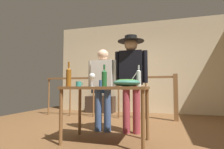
{
  "coord_description": "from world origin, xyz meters",
  "views": [
    {
      "loc": [
        0.77,
        -3.14,
        0.82
      ],
      "look_at": [
        -0.07,
        -0.26,
        1.02
      ],
      "focal_mm": 29.01,
      "sensor_mm": 36.0,
      "label": 1
    }
  ],
  "objects_px": {
    "wine_bottle_green": "(104,78)",
    "person_standing_left": "(103,83)",
    "serving_table": "(106,93)",
    "mug_blue": "(101,83)",
    "framed_picture": "(132,64)",
    "person_standing_right": "(131,74)",
    "wine_bottle_clear": "(139,77)",
    "wine_glass": "(92,77)",
    "mug_teal": "(79,84)",
    "salad_bowl": "(127,82)",
    "stair_railing": "(126,90)",
    "tv_console": "(100,104)",
    "wine_bottle_amber": "(69,76)",
    "flat_screen_tv": "(100,88)"
  },
  "relations": [
    {
      "from": "wine_bottle_amber",
      "to": "serving_table",
      "type": "bearing_deg",
      "value": 24.17
    },
    {
      "from": "person_standing_left",
      "to": "tv_console",
      "type": "bearing_deg",
      "value": -67.07
    },
    {
      "from": "wine_bottle_green",
      "to": "person_standing_left",
      "type": "xyz_separation_m",
      "value": [
        -0.23,
        0.6,
        -0.07
      ]
    },
    {
      "from": "serving_table",
      "to": "mug_teal",
      "type": "height_order",
      "value": "mug_teal"
    },
    {
      "from": "framed_picture",
      "to": "wine_glass",
      "type": "bearing_deg",
      "value": -89.26
    },
    {
      "from": "serving_table",
      "to": "salad_bowl",
      "type": "bearing_deg",
      "value": -2.67
    },
    {
      "from": "wine_bottle_amber",
      "to": "mug_teal",
      "type": "bearing_deg",
      "value": 95.23
    },
    {
      "from": "wine_bottle_green",
      "to": "wine_bottle_amber",
      "type": "bearing_deg",
      "value": -152.19
    },
    {
      "from": "wine_glass",
      "to": "mug_blue",
      "type": "xyz_separation_m",
      "value": [
        -0.02,
        0.44,
        -0.08
      ]
    },
    {
      "from": "serving_table",
      "to": "mug_blue",
      "type": "distance_m",
      "value": 0.28
    },
    {
      "from": "salad_bowl",
      "to": "wine_bottle_amber",
      "type": "height_order",
      "value": "wine_bottle_amber"
    },
    {
      "from": "tv_console",
      "to": "person_standing_right",
      "type": "bearing_deg",
      "value": -58.38
    },
    {
      "from": "wine_bottle_amber",
      "to": "mug_blue",
      "type": "xyz_separation_m",
      "value": [
        0.36,
        0.41,
        -0.09
      ]
    },
    {
      "from": "person_standing_left",
      "to": "person_standing_right",
      "type": "distance_m",
      "value": 0.56
    },
    {
      "from": "framed_picture",
      "to": "serving_table",
      "type": "bearing_deg",
      "value": -87.04
    },
    {
      "from": "stair_railing",
      "to": "salad_bowl",
      "type": "bearing_deg",
      "value": -78.09
    },
    {
      "from": "wine_glass",
      "to": "person_standing_right",
      "type": "relative_size",
      "value": 0.11
    },
    {
      "from": "wine_glass",
      "to": "mug_teal",
      "type": "relative_size",
      "value": 1.48
    },
    {
      "from": "framed_picture",
      "to": "person_standing_right",
      "type": "height_order",
      "value": "framed_picture"
    },
    {
      "from": "wine_bottle_clear",
      "to": "person_standing_right",
      "type": "relative_size",
      "value": 0.19
    },
    {
      "from": "wine_glass",
      "to": "serving_table",
      "type": "bearing_deg",
      "value": 65.04
    },
    {
      "from": "mug_blue",
      "to": "mug_teal",
      "type": "bearing_deg",
      "value": -177.96
    },
    {
      "from": "wine_bottle_clear",
      "to": "wine_bottle_amber",
      "type": "bearing_deg",
      "value": -153.75
    },
    {
      "from": "serving_table",
      "to": "wine_bottle_clear",
      "type": "bearing_deg",
      "value": 28.48
    },
    {
      "from": "flat_screen_tv",
      "to": "stair_railing",
      "type": "bearing_deg",
      "value": -39.31
    },
    {
      "from": "serving_table",
      "to": "wine_bottle_amber",
      "type": "relative_size",
      "value": 3.44
    },
    {
      "from": "wine_glass",
      "to": "mug_teal",
      "type": "bearing_deg",
      "value": 134.33
    },
    {
      "from": "stair_railing",
      "to": "wine_bottle_amber",
      "type": "bearing_deg",
      "value": -99.64
    },
    {
      "from": "wine_bottle_clear",
      "to": "person_standing_left",
      "type": "distance_m",
      "value": 0.81
    },
    {
      "from": "person_standing_right",
      "to": "stair_railing",
      "type": "bearing_deg",
      "value": -76.8
    },
    {
      "from": "tv_console",
      "to": "wine_bottle_green",
      "type": "relative_size",
      "value": 2.71
    },
    {
      "from": "mug_teal",
      "to": "framed_picture",
      "type": "bearing_deg",
      "value": 82.95
    },
    {
      "from": "salad_bowl",
      "to": "person_standing_left",
      "type": "bearing_deg",
      "value": 132.38
    },
    {
      "from": "tv_console",
      "to": "person_standing_left",
      "type": "height_order",
      "value": "person_standing_left"
    },
    {
      "from": "tv_console",
      "to": "mug_blue",
      "type": "distance_m",
      "value": 2.95
    },
    {
      "from": "mug_blue",
      "to": "person_standing_left",
      "type": "bearing_deg",
      "value": 105.85
    },
    {
      "from": "salad_bowl",
      "to": "person_standing_left",
      "type": "xyz_separation_m",
      "value": [
        -0.58,
        0.63,
        0.01
      ]
    },
    {
      "from": "salad_bowl",
      "to": "wine_bottle_green",
      "type": "xyz_separation_m",
      "value": [
        -0.35,
        0.03,
        0.08
      ]
    },
    {
      "from": "framed_picture",
      "to": "person_standing_right",
      "type": "relative_size",
      "value": 0.44
    },
    {
      "from": "wine_bottle_clear",
      "to": "person_standing_left",
      "type": "relative_size",
      "value": 0.22
    },
    {
      "from": "wine_glass",
      "to": "person_standing_left",
      "type": "relative_size",
      "value": 0.12
    },
    {
      "from": "wine_bottle_green",
      "to": "mug_blue",
      "type": "height_order",
      "value": "wine_bottle_green"
    },
    {
      "from": "tv_console",
      "to": "wine_bottle_green",
      "type": "bearing_deg",
      "value": -69.13
    },
    {
      "from": "framed_picture",
      "to": "mug_blue",
      "type": "xyz_separation_m",
      "value": [
        0.02,
        -3.0,
        -0.66
      ]
    },
    {
      "from": "framed_picture",
      "to": "wine_glass",
      "type": "height_order",
      "value": "framed_picture"
    },
    {
      "from": "person_standing_right",
      "to": "wine_glass",
      "type": "bearing_deg",
      "value": 64.25
    },
    {
      "from": "wine_glass",
      "to": "person_standing_left",
      "type": "xyz_separation_m",
      "value": [
        -0.15,
        0.88,
        -0.06
      ]
    },
    {
      "from": "framed_picture",
      "to": "wine_bottle_clear",
      "type": "relative_size",
      "value": 2.3
    },
    {
      "from": "wine_glass",
      "to": "stair_railing",
      "type": "bearing_deg",
      "value": 89.95
    },
    {
      "from": "stair_railing",
      "to": "wine_glass",
      "type": "relative_size",
      "value": 19.46
    }
  ]
}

